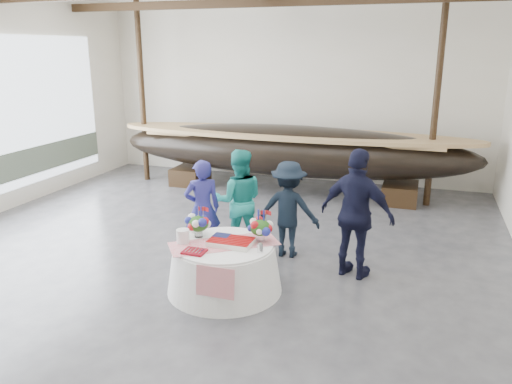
% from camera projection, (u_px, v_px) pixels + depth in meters
% --- Properties ---
extents(floor, '(10.00, 12.00, 0.01)m').
position_uv_depth(floor, '(193.00, 265.00, 7.94)').
color(floor, '#3D3D42').
rests_on(floor, ground).
extents(wall_back, '(10.00, 0.02, 4.50)m').
position_uv_depth(wall_back, '(291.00, 92.00, 12.78)').
color(wall_back, silver).
rests_on(wall_back, ground).
extents(pavilion_structure, '(9.80, 11.76, 4.50)m').
position_uv_depth(pavilion_structure, '(206.00, 2.00, 7.55)').
color(pavilion_structure, black).
rests_on(pavilion_structure, ground).
extents(longboat_display, '(8.60, 1.72, 1.61)m').
position_uv_depth(longboat_display, '(289.00, 150.00, 11.70)').
color(longboat_display, black).
rests_on(longboat_display, ground).
extents(banquet_table, '(1.63, 1.63, 0.70)m').
position_uv_depth(banquet_table, '(224.00, 267.00, 7.05)').
color(banquet_table, white).
rests_on(banquet_table, ground).
extents(tabletop_items, '(1.54, 1.33, 0.40)m').
position_uv_depth(tabletop_items, '(224.00, 230.00, 7.05)').
color(tabletop_items, red).
rests_on(tabletop_items, banquet_table).
extents(guest_woman_blue, '(0.71, 0.66, 1.62)m').
position_uv_depth(guest_woman_blue, '(202.00, 208.00, 8.13)').
color(guest_woman_blue, navy).
rests_on(guest_woman_blue, ground).
extents(guest_woman_teal, '(1.02, 0.91, 1.74)m').
position_uv_depth(guest_woman_teal, '(239.00, 201.00, 8.35)').
color(guest_woman_teal, teal).
rests_on(guest_woman_teal, ground).
extents(guest_man_left, '(1.05, 0.62, 1.60)m').
position_uv_depth(guest_man_left, '(288.00, 209.00, 8.13)').
color(guest_man_left, black).
rests_on(guest_man_left, ground).
extents(guest_man_right, '(1.24, 0.80, 1.96)m').
position_uv_depth(guest_man_right, '(357.00, 214.00, 7.32)').
color(guest_man_right, black).
rests_on(guest_man_right, ground).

